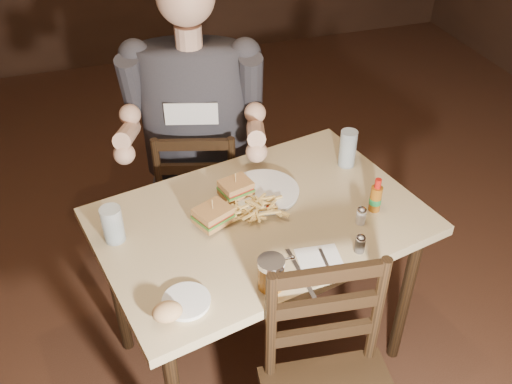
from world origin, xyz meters
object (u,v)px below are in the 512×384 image
object	(u,v)px
glass_right	(348,148)
hot_sauce	(376,195)
diner	(192,99)
glass_left	(113,224)
side_plate	(186,302)
main_table	(260,235)
chair_far	(201,194)
syrup_dispenser	(271,273)
dinner_plate	(264,192)

from	to	relation	value
glass_right	hot_sauce	distance (m)	0.30
diner	glass_left	distance (m)	0.70
glass_left	side_plate	bearing A→B (deg)	-64.80
main_table	chair_far	xyz separation A→B (m)	(-0.09, 0.64, -0.26)
glass_left	hot_sauce	world-z (taller)	hot_sauce
main_table	glass_left	world-z (taller)	glass_left
side_plate	hot_sauce	bearing A→B (deg)	16.97
chair_far	syrup_dispenser	bearing A→B (deg)	107.15
chair_far	dinner_plate	size ratio (longest dim) A/B	3.24
chair_far	glass_right	xyz separation A→B (m)	(0.53, -0.43, 0.42)
main_table	diner	bearing A→B (deg)	100.03
chair_far	syrup_dispenser	world-z (taller)	syrup_dispenser
diner	hot_sauce	distance (m)	0.86
glass_right	main_table	bearing A→B (deg)	-154.42
dinner_plate	glass_left	distance (m)	0.58
glass_left	chair_far	bearing A→B (deg)	54.47
main_table	chair_far	size ratio (longest dim) A/B	1.52
main_table	dinner_plate	size ratio (longest dim) A/B	4.91
dinner_plate	syrup_dispenser	distance (m)	0.48
dinner_plate	side_plate	xyz separation A→B (m)	(-0.40, -0.45, -0.00)
diner	glass_right	world-z (taller)	diner
diner	dinner_plate	bearing A→B (deg)	-54.34
main_table	hot_sauce	size ratio (longest dim) A/B	9.29
glass_right	dinner_plate	bearing A→B (deg)	-167.87
diner	side_plate	xyz separation A→B (m)	(-0.24, -0.91, -0.19)
chair_far	side_plate	distance (m)	1.06
diner	glass_right	xyz separation A→B (m)	(0.55, -0.38, -0.12)
glass_right	side_plate	xyz separation A→B (m)	(-0.79, -0.53, -0.07)
diner	chair_far	bearing A→B (deg)	90.00
glass_left	glass_right	distance (m)	0.97
chair_far	syrup_dispenser	distance (m)	1.05
main_table	diner	xyz separation A→B (m)	(-0.10, 0.59, 0.28)
chair_far	side_plate	world-z (taller)	chair_far
syrup_dispenser	side_plate	bearing A→B (deg)	166.07
side_plate	chair_far	bearing A→B (deg)	75.11
diner	hot_sauce	world-z (taller)	diner
glass_right	syrup_dispenser	world-z (taller)	glass_right
main_table	glass_right	xyz separation A→B (m)	(0.44, 0.21, 0.16)
glass_right	diner	bearing A→B (deg)	145.27
dinner_plate	side_plate	bearing A→B (deg)	-131.89
syrup_dispenser	hot_sauce	bearing A→B (deg)	14.89
chair_far	main_table	bearing A→B (deg)	114.22
chair_far	glass_right	world-z (taller)	glass_right
glass_left	glass_right	xyz separation A→B (m)	(0.96, 0.17, 0.01)
glass_right	syrup_dispenser	distance (m)	0.75
glass_left	glass_right	size ratio (longest dim) A/B	0.86
glass_left	dinner_plate	bearing A→B (deg)	8.38
main_table	hot_sauce	xyz separation A→B (m)	(0.41, -0.09, 0.15)
dinner_plate	syrup_dispenser	size ratio (longest dim) A/B	2.35
syrup_dispenser	side_plate	distance (m)	0.27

